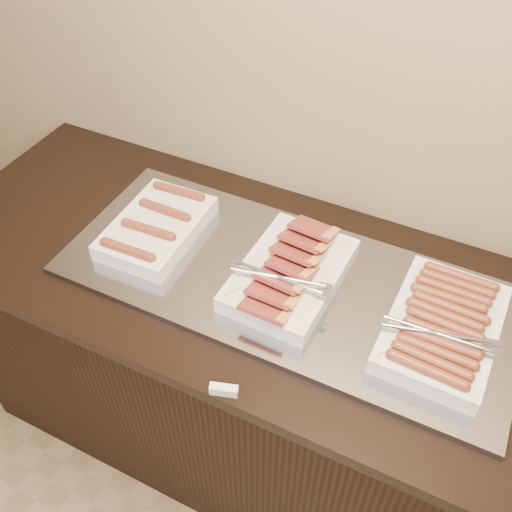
{
  "coord_description": "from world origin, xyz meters",
  "views": [
    {
      "loc": [
        0.39,
        1.19,
        2.03
      ],
      "look_at": [
        -0.07,
        2.13,
        0.97
      ],
      "focal_mm": 40.0,
      "sensor_mm": 36.0,
      "label": 1
    }
  ],
  "objects_px": {
    "counter": "(276,376)",
    "dish_left": "(157,227)",
    "dish_right": "(442,327)",
    "warming_tray": "(285,282)",
    "dish_center": "(289,274)"
  },
  "relations": [
    {
      "from": "warming_tray",
      "to": "dish_left",
      "type": "relative_size",
      "value": 3.6
    },
    {
      "from": "counter",
      "to": "dish_left",
      "type": "distance_m",
      "value": 0.63
    },
    {
      "from": "counter",
      "to": "dish_right",
      "type": "relative_size",
      "value": 5.48
    },
    {
      "from": "dish_left",
      "to": "dish_right",
      "type": "relative_size",
      "value": 0.89
    },
    {
      "from": "counter",
      "to": "dish_center",
      "type": "relative_size",
      "value": 5.3
    },
    {
      "from": "warming_tray",
      "to": "dish_right",
      "type": "bearing_deg",
      "value": -0.49
    },
    {
      "from": "counter",
      "to": "dish_right",
      "type": "distance_m",
      "value": 0.66
    },
    {
      "from": "counter",
      "to": "warming_tray",
      "type": "distance_m",
      "value": 0.46
    },
    {
      "from": "warming_tray",
      "to": "dish_left",
      "type": "height_order",
      "value": "dish_left"
    },
    {
      "from": "counter",
      "to": "dish_left",
      "type": "xyz_separation_m",
      "value": [
        -0.38,
        0.0,
        0.5
      ]
    },
    {
      "from": "dish_left",
      "to": "dish_right",
      "type": "distance_m",
      "value": 0.8
    },
    {
      "from": "dish_left",
      "to": "dish_right",
      "type": "bearing_deg",
      "value": -1.7
    },
    {
      "from": "dish_left",
      "to": "dish_center",
      "type": "height_order",
      "value": "dish_center"
    },
    {
      "from": "warming_tray",
      "to": "dish_center",
      "type": "height_order",
      "value": "dish_center"
    },
    {
      "from": "counter",
      "to": "dish_left",
      "type": "bearing_deg",
      "value": 180.0
    }
  ]
}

